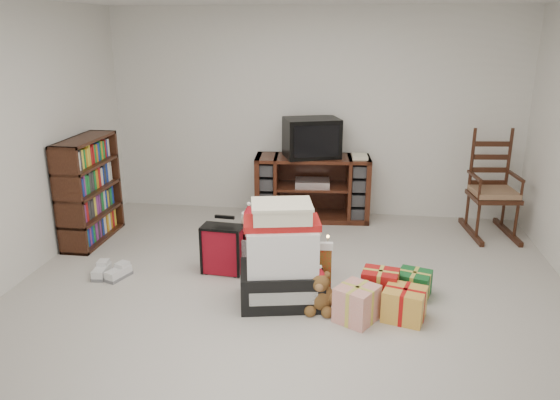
# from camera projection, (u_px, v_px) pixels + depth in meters

# --- Properties ---
(room) EXTENTS (5.01, 5.01, 2.51)m
(room) POSITION_uv_depth(u_px,v_px,m) (287.00, 162.00, 4.26)
(room) COLOR #ADA79E
(room) RESTS_ON ground
(tv_stand) EXTENTS (1.40, 0.60, 0.78)m
(tv_stand) POSITION_uv_depth(u_px,v_px,m) (312.00, 188.00, 6.62)
(tv_stand) COLOR #452213
(tv_stand) RESTS_ON floor
(bookshelf) EXTENTS (0.31, 0.93, 1.14)m
(bookshelf) POSITION_uv_depth(u_px,v_px,m) (89.00, 192.00, 5.91)
(bookshelf) COLOR #3E1F11
(bookshelf) RESTS_ON floor
(rocking_chair) EXTENTS (0.58, 0.86, 1.23)m
(rocking_chair) POSITION_uv_depth(u_px,v_px,m) (492.00, 197.00, 6.16)
(rocking_chair) COLOR #3E1F11
(rocking_chair) RESTS_ON floor
(gift_pile) EXTENTS (0.78, 0.63, 0.87)m
(gift_pile) POSITION_uv_depth(u_px,v_px,m) (282.00, 261.00, 4.58)
(gift_pile) COLOR black
(gift_pile) RESTS_ON floor
(red_suitcase) EXTENTS (0.38, 0.22, 0.55)m
(red_suitcase) POSITION_uv_depth(u_px,v_px,m) (223.00, 249.00, 5.18)
(red_suitcase) COLOR maroon
(red_suitcase) RESTS_ON floor
(stocking) EXTENTS (0.26, 0.13, 0.54)m
(stocking) POSITION_uv_depth(u_px,v_px,m) (320.00, 272.00, 4.64)
(stocking) COLOR #0C731E
(stocking) RESTS_ON floor
(teddy_bear) EXTENTS (0.24, 0.21, 0.36)m
(teddy_bear) POSITION_uv_depth(u_px,v_px,m) (320.00, 294.00, 4.50)
(teddy_bear) COLOR brown
(teddy_bear) RESTS_ON floor
(santa_figurine) EXTENTS (0.27, 0.26, 0.55)m
(santa_figurine) POSITION_uv_depth(u_px,v_px,m) (314.00, 254.00, 5.15)
(santa_figurine) COLOR #B1131D
(santa_figurine) RESTS_ON floor
(mrs_claus_figurine) EXTENTS (0.32, 0.31, 0.66)m
(mrs_claus_figurine) POSITION_uv_depth(u_px,v_px,m) (250.00, 244.00, 5.27)
(mrs_claus_figurine) COLOR #B1131D
(mrs_claus_figurine) RESTS_ON floor
(sneaker_pair) EXTENTS (0.35, 0.29, 0.10)m
(sneaker_pair) POSITION_uv_depth(u_px,v_px,m) (110.00, 272.00, 5.14)
(sneaker_pair) COLOR silver
(sneaker_pair) RESTS_ON floor
(gift_cluster) EXTENTS (0.60, 0.92, 0.28)m
(gift_cluster) POSITION_uv_depth(u_px,v_px,m) (394.00, 297.00, 4.48)
(gift_cluster) COLOR #A81413
(gift_cluster) RESTS_ON floor
(crt_television) EXTENTS (0.74, 0.63, 0.46)m
(crt_television) POSITION_uv_depth(u_px,v_px,m) (312.00, 138.00, 6.42)
(crt_television) COLOR black
(crt_television) RESTS_ON tv_stand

